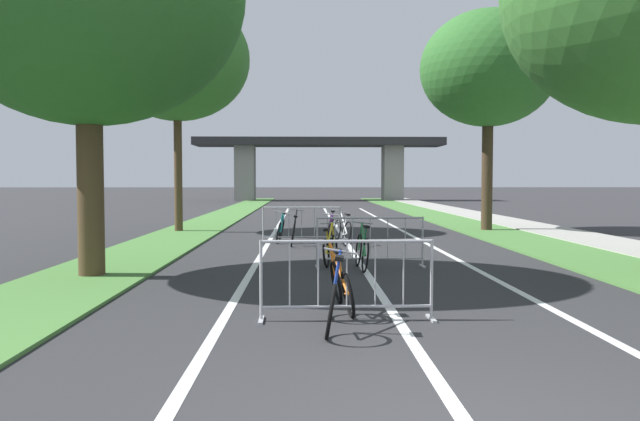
% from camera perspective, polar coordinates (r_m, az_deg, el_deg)
% --- Properties ---
extents(grass_verge_left, '(2.23, 62.14, 0.05)m').
position_cam_1_polar(grass_verge_left, '(29.98, -9.09, -0.69)').
color(grass_verge_left, '#477A38').
rests_on(grass_verge_left, ground).
extents(grass_verge_right, '(2.23, 62.14, 0.05)m').
position_cam_1_polar(grass_verge_right, '(30.39, 10.91, -0.66)').
color(grass_verge_right, '#477A38').
rests_on(grass_verge_right, ground).
extents(sidewalk_path_right, '(2.06, 62.14, 0.08)m').
position_cam_1_polar(sidewalk_path_right, '(30.92, 14.80, -0.61)').
color(sidewalk_path_right, '#9E9B93').
rests_on(sidewalk_path_right, ground).
extents(lane_stripe_center, '(0.14, 35.95, 0.01)m').
position_cam_1_polar(lane_stripe_center, '(22.31, 1.75, -1.89)').
color(lane_stripe_center, silver).
rests_on(lane_stripe_center, ground).
extents(lane_stripe_right_lane, '(0.14, 35.95, 0.01)m').
position_cam_1_polar(lane_stripe_right_lane, '(22.54, 7.53, -1.87)').
color(lane_stripe_right_lane, silver).
rests_on(lane_stripe_right_lane, ground).
extents(lane_stripe_left_lane, '(0.14, 35.95, 0.01)m').
position_cam_1_polar(lane_stripe_left_lane, '(22.30, -4.09, -1.90)').
color(lane_stripe_left_lane, silver).
rests_on(lane_stripe_left_lane, ground).
extents(overpass_bridge, '(21.60, 4.24, 5.46)m').
position_cam_1_polar(overpass_bridge, '(55.64, -0.09, 5.10)').
color(overpass_bridge, '#2D2D30').
rests_on(overpass_bridge, ground).
extents(tree_left_pine_near, '(5.01, 5.01, 8.11)m').
position_cam_1_polar(tree_left_pine_near, '(22.92, -12.77, 13.16)').
color(tree_left_pine_near, '#4C3823').
rests_on(tree_left_pine_near, ground).
extents(tree_right_maple_mid, '(4.79, 4.79, 7.78)m').
position_cam_1_polar(tree_right_maple_mid, '(23.53, 14.94, 12.22)').
color(tree_right_maple_mid, '#3D2D1E').
rests_on(tree_right_maple_mid, ground).
extents(crowd_barrier_nearest, '(2.28, 0.48, 1.05)m').
position_cam_1_polar(crowd_barrier_nearest, '(8.22, 2.43, -6.34)').
color(crowd_barrier_nearest, '#ADADB2').
rests_on(crowd_barrier_nearest, ground).
extents(crowd_barrier_second, '(2.29, 0.53, 1.05)m').
position_cam_1_polar(crowd_barrier_second, '(13.23, 4.54, -2.88)').
color(crowd_barrier_second, '#ADADB2').
rests_on(crowd_barrier_second, ground).
extents(crowd_barrier_third, '(2.28, 0.48, 1.05)m').
position_cam_1_polar(crowd_barrier_third, '(18.15, -1.66, -1.34)').
color(crowd_barrier_third, '#ADADB2').
rests_on(crowd_barrier_third, ground).
extents(bicycle_black_0, '(0.43, 1.74, 1.00)m').
position_cam_1_polar(bicycle_black_0, '(17.66, -2.39, -1.91)').
color(bicycle_black_0, black).
rests_on(bicycle_black_0, ground).
extents(bicycle_teal_1, '(0.48, 1.68, 0.95)m').
position_cam_1_polar(bicycle_teal_1, '(18.61, -3.58, -1.73)').
color(bicycle_teal_1, black).
rests_on(bicycle_teal_1, ground).
extents(bicycle_orange_2, '(0.59, 1.62, 0.98)m').
position_cam_1_polar(bicycle_orange_2, '(8.81, 1.93, -6.74)').
color(bicycle_orange_2, black).
rests_on(bicycle_orange_2, ground).
extents(bicycle_yellow_3, '(0.55, 1.68, 0.90)m').
position_cam_1_polar(bicycle_yellow_3, '(13.65, 0.94, -3.43)').
color(bicycle_yellow_3, black).
rests_on(bicycle_yellow_3, ground).
extents(bicycle_purple_4, '(0.48, 1.75, 0.92)m').
position_cam_1_polar(bicycle_purple_4, '(18.62, 0.96, -1.70)').
color(bicycle_purple_4, black).
rests_on(bicycle_purple_4, ground).
extents(bicycle_green_5, '(0.45, 1.65, 0.96)m').
position_cam_1_polar(bicycle_green_5, '(12.85, 3.81, -3.63)').
color(bicycle_green_5, black).
rests_on(bicycle_green_5, ground).
extents(bicycle_blue_6, '(0.48, 1.75, 0.95)m').
position_cam_1_polar(bicycle_blue_6, '(7.79, 1.15, -7.99)').
color(bicycle_blue_6, black).
rests_on(bicycle_blue_6, ground).
extents(bicycle_white_7, '(0.54, 1.67, 0.96)m').
position_cam_1_polar(bicycle_white_7, '(17.80, 2.00, -1.84)').
color(bicycle_white_7, black).
rests_on(bicycle_white_7, ground).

